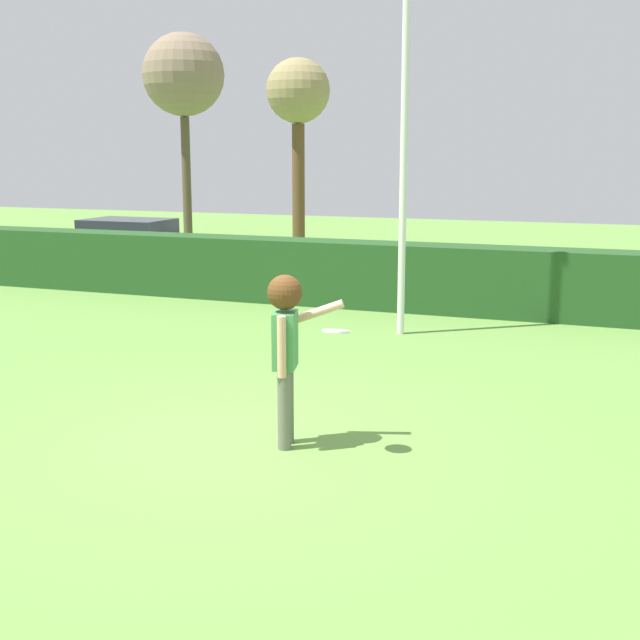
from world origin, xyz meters
name	(u,v)px	position (x,y,z in m)	size (l,w,h in m)	color
ground_plane	(239,443)	(0.00, 0.00, 0.00)	(60.00, 60.00, 0.00)	#649340
person	(286,337)	(0.50, 0.11, 1.16)	(0.70, 0.69, 1.80)	#66695A
frisbee	(336,331)	(1.07, 0.02, 1.28)	(0.28, 0.28, 0.06)	white
lamppost	(405,98)	(0.12, 5.90, 3.85)	(0.24, 0.24, 7.05)	silver
hedge_row	(426,278)	(0.00, 8.10, 0.64)	(28.76, 0.90, 1.27)	#224C1F
parked_car_silver	(128,240)	(-8.91, 11.58, 0.69)	(4.20, 1.81, 1.25)	#B7B7BC
oak_tree	(298,98)	(-5.51, 15.19, 4.46)	(1.81, 1.81, 5.58)	brown
bare_elm_tree	(183,77)	(-10.06, 16.79, 5.31)	(2.58, 2.58, 6.66)	brown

